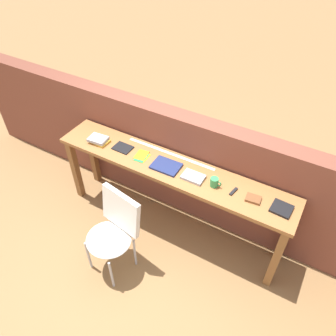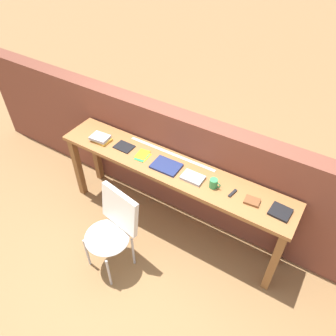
{
  "view_description": "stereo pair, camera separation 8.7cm",
  "coord_description": "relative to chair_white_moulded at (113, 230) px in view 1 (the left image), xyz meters",
  "views": [
    {
      "loc": [
        1.16,
        -1.76,
        3.01
      ],
      "look_at": [
        0.0,
        0.25,
        0.9
      ],
      "focal_mm": 35.0,
      "sensor_mm": 36.0,
      "label": 1
    },
    {
      "loc": [
        1.24,
        -1.71,
        3.01
      ],
      "look_at": [
        0.0,
        0.25,
        0.9
      ],
      "focal_mm": 35.0,
      "sensor_mm": 36.0,
      "label": 2
    }
  ],
  "objects": [
    {
      "name": "multitool_folded",
      "position": [
        0.88,
        0.68,
        0.36
      ],
      "size": [
        0.04,
        0.11,
        0.02
      ],
      "primitive_type": "cube",
      "rotation": [
        0.0,
        0.0,
        -0.19
      ],
      "color": "black",
      "rests_on": "sideboard"
    },
    {
      "name": "leather_journal_brown",
      "position": [
        1.06,
        0.68,
        0.37
      ],
      "size": [
        0.14,
        0.11,
        0.02
      ],
      "primitive_type": "cube",
      "rotation": [
        0.0,
        0.0,
        0.1
      ],
      "color": "brown",
      "rests_on": "sideboard"
    },
    {
      "name": "pamphlet_pile_colourful",
      "position": [
        -0.11,
        0.68,
        0.36
      ],
      "size": [
        0.15,
        0.19,
        0.01
      ],
      "color": "yellow",
      "rests_on": "sideboard"
    },
    {
      "name": "ruler_metal_back_edge",
      "position": [
        0.12,
        0.87,
        0.35
      ],
      "size": [
        0.99,
        0.03,
        0.0
      ],
      "primitive_type": "cube",
      "color": "silver",
      "rests_on": "sideboard"
    },
    {
      "name": "book_open_centre",
      "position": [
        0.18,
        0.67,
        0.36
      ],
      "size": [
        0.28,
        0.21,
        0.02
      ],
      "primitive_type": "cube",
      "rotation": [
        0.0,
        0.0,
        0.02
      ],
      "color": "navy",
      "rests_on": "sideboard"
    },
    {
      "name": "magazine_cycling",
      "position": [
        -0.35,
        0.69,
        0.36
      ],
      "size": [
        0.2,
        0.15,
        0.01
      ],
      "primitive_type": "cube",
      "rotation": [
        0.0,
        0.0,
        -0.01
      ],
      "color": "black",
      "rests_on": "sideboard"
    },
    {
      "name": "chair_white_moulded",
      "position": [
        0.0,
        0.0,
        0.0
      ],
      "size": [
        0.51,
        0.52,
        0.89
      ],
      "color": "silver",
      "rests_on": "ground"
    },
    {
      "name": "book_stack_leftmost",
      "position": [
        -0.63,
        0.65,
        0.38
      ],
      "size": [
        0.22,
        0.16,
        0.06
      ],
      "color": "gold",
      "rests_on": "sideboard"
    },
    {
      "name": "sideboard",
      "position": [
        0.22,
        0.7,
        0.21
      ],
      "size": [
        2.5,
        0.44,
        0.88
      ],
      "color": "#996033",
      "rests_on": "ground"
    },
    {
      "name": "mug",
      "position": [
        0.69,
        0.67,
        0.4
      ],
      "size": [
        0.11,
        0.08,
        0.09
      ],
      "color": "#338C4C",
      "rests_on": "sideboard"
    },
    {
      "name": "book_repair_rightmost",
      "position": [
        1.31,
        0.69,
        0.36
      ],
      "size": [
        0.18,
        0.17,
        0.02
      ],
      "primitive_type": "cube",
      "rotation": [
        0.0,
        0.0,
        -0.06
      ],
      "color": "black",
      "rests_on": "sideboard"
    },
    {
      "name": "brick_wall_back",
      "position": [
        0.22,
        1.04,
        0.1
      ],
      "size": [
        6.0,
        0.2,
        1.26
      ],
      "primitive_type": "cube",
      "color": "brown",
      "rests_on": "ground"
    },
    {
      "name": "ground_plane",
      "position": [
        0.22,
        0.4,
        -0.53
      ],
      "size": [
        40.0,
        40.0,
        0.0
      ],
      "primitive_type": "plane",
      "color": "olive"
    },
    {
      "name": "book_grey_hardcover",
      "position": [
        0.48,
        0.66,
        0.37
      ],
      "size": [
        0.21,
        0.14,
        0.03
      ],
      "primitive_type": "cube",
      "rotation": [
        0.0,
        0.0,
        0.0
      ],
      "color": "#9E9EA3",
      "rests_on": "sideboard"
    }
  ]
}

